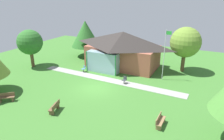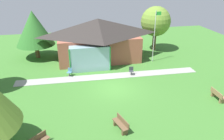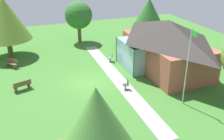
{
  "view_description": "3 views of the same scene",
  "coord_description": "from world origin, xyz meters",
  "px_view_note": "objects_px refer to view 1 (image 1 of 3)",
  "views": [
    {
      "loc": [
        10.58,
        -17.22,
        9.69
      ],
      "look_at": [
        0.65,
        2.5,
        1.38
      ],
      "focal_mm": 32.89,
      "sensor_mm": 36.0,
      "label": 1
    },
    {
      "loc": [
        -3.79,
        -17.04,
        9.64
      ],
      "look_at": [
        0.02,
        1.53,
        1.17
      ],
      "focal_mm": 34.99,
      "sensor_mm": 36.0,
      "label": 2
    },
    {
      "loc": [
        19.7,
        -5.48,
        10.49
      ],
      "look_at": [
        0.38,
        1.94,
        1.11
      ],
      "focal_mm": 41.53,
      "sensor_mm": 36.0,
      "label": 3
    }
  ],
  "objects_px": {
    "bench_lawn_far_right": "(160,121)",
    "tree_behind_pavilion_right": "(185,42)",
    "pavilion": "(122,49)",
    "bench_front_center": "(55,107)",
    "patio_chair_west": "(84,69)",
    "tree_west_hedge": "(30,42)",
    "flagpole": "(165,53)",
    "tree_behind_pavilion_left": "(85,34)",
    "bench_front_left": "(6,98)",
    "patio_chair_lawn_spare": "(124,80)"
  },
  "relations": [
    {
      "from": "pavilion",
      "to": "tree_behind_pavilion_left",
      "type": "relative_size",
      "value": 1.81
    },
    {
      "from": "flagpole",
      "to": "tree_behind_pavilion_left",
      "type": "xyz_separation_m",
      "value": [
        -13.5,
        4.12,
        0.39
      ]
    },
    {
      "from": "pavilion",
      "to": "tree_west_hedge",
      "type": "height_order",
      "value": "tree_west_hedge"
    },
    {
      "from": "flagpole",
      "to": "patio_chair_lawn_spare",
      "type": "distance_m",
      "value": 5.53
    },
    {
      "from": "pavilion",
      "to": "patio_chair_west",
      "type": "relative_size",
      "value": 12.0
    },
    {
      "from": "patio_chair_lawn_spare",
      "to": "tree_west_hedge",
      "type": "height_order",
      "value": "tree_west_hedge"
    },
    {
      "from": "tree_west_hedge",
      "to": "pavilion",
      "type": "bearing_deg",
      "value": 26.51
    },
    {
      "from": "bench_front_left",
      "to": "patio_chair_west",
      "type": "height_order",
      "value": "patio_chair_west"
    },
    {
      "from": "pavilion",
      "to": "bench_lawn_far_right",
      "type": "height_order",
      "value": "pavilion"
    },
    {
      "from": "patio_chair_west",
      "to": "tree_behind_pavilion_right",
      "type": "distance_m",
      "value": 13.39
    },
    {
      "from": "tree_behind_pavilion_left",
      "to": "tree_behind_pavilion_right",
      "type": "distance_m",
      "value": 15.16
    },
    {
      "from": "flagpole",
      "to": "bench_lawn_far_right",
      "type": "relative_size",
      "value": 3.94
    },
    {
      "from": "pavilion",
      "to": "tree_behind_pavilion_left",
      "type": "xyz_separation_m",
      "value": [
        -7.28,
        2.11,
        1.11
      ]
    },
    {
      "from": "patio_chair_west",
      "to": "bench_front_center",
      "type": "bearing_deg",
      "value": 137.17
    },
    {
      "from": "pavilion",
      "to": "flagpole",
      "type": "height_order",
      "value": "flagpole"
    },
    {
      "from": "patio_chair_lawn_spare",
      "to": "tree_west_hedge",
      "type": "relative_size",
      "value": 0.17
    },
    {
      "from": "patio_chair_west",
      "to": "tree_behind_pavilion_right",
      "type": "xyz_separation_m",
      "value": [
        11.42,
        6.09,
        3.44
      ]
    },
    {
      "from": "bench_lawn_far_right",
      "to": "tree_behind_pavilion_right",
      "type": "relative_size",
      "value": 0.26
    },
    {
      "from": "bench_lawn_far_right",
      "to": "tree_behind_pavilion_right",
      "type": "distance_m",
      "value": 13.57
    },
    {
      "from": "bench_front_center",
      "to": "patio_chair_lawn_spare",
      "type": "xyz_separation_m",
      "value": [
        3.06,
        8.13,
        0.01
      ]
    },
    {
      "from": "patio_chair_west",
      "to": "patio_chair_lawn_spare",
      "type": "bearing_deg",
      "value": -160.83
    },
    {
      "from": "tree_behind_pavilion_right",
      "to": "flagpole",
      "type": "bearing_deg",
      "value": -112.88
    },
    {
      "from": "flagpole",
      "to": "bench_lawn_far_right",
      "type": "height_order",
      "value": "flagpole"
    },
    {
      "from": "bench_front_center",
      "to": "tree_behind_pavilion_left",
      "type": "distance_m",
      "value": 17.17
    },
    {
      "from": "bench_front_left",
      "to": "tree_behind_pavilion_left",
      "type": "relative_size",
      "value": 0.25
    },
    {
      "from": "flagpole",
      "to": "tree_behind_pavilion_left",
      "type": "height_order",
      "value": "flagpole"
    },
    {
      "from": "bench_lawn_far_right",
      "to": "patio_chair_lawn_spare",
      "type": "height_order",
      "value": "patio_chair_lawn_spare"
    },
    {
      "from": "bench_lawn_far_right",
      "to": "bench_front_left",
      "type": "bearing_deg",
      "value": -78.03
    },
    {
      "from": "bench_front_center",
      "to": "patio_chair_west",
      "type": "height_order",
      "value": "patio_chair_west"
    },
    {
      "from": "flagpole",
      "to": "tree_behind_pavilion_right",
      "type": "distance_m",
      "value": 4.3
    },
    {
      "from": "bench_front_left",
      "to": "tree_behind_pavilion_left",
      "type": "xyz_separation_m",
      "value": [
        -1.59,
        16.09,
        3.25
      ]
    },
    {
      "from": "patio_chair_west",
      "to": "tree_west_hedge",
      "type": "bearing_deg",
      "value": 38.44
    },
    {
      "from": "patio_chair_lawn_spare",
      "to": "patio_chair_west",
      "type": "xyz_separation_m",
      "value": [
        -6.21,
        0.98,
        0.0
      ]
    },
    {
      "from": "bench_front_left",
      "to": "bench_lawn_far_right",
      "type": "relative_size",
      "value": 0.95
    },
    {
      "from": "patio_chair_west",
      "to": "bench_lawn_far_right",
      "type": "bearing_deg",
      "value": 177.42
    },
    {
      "from": "bench_lawn_far_right",
      "to": "tree_behind_pavilion_left",
      "type": "distance_m",
      "value": 20.74
    },
    {
      "from": "pavilion",
      "to": "tree_behind_pavilion_right",
      "type": "distance_m",
      "value": 8.21
    },
    {
      "from": "bench_lawn_far_right",
      "to": "tree_behind_pavilion_right",
      "type": "bearing_deg",
      "value": -177.44
    },
    {
      "from": "tree_west_hedge",
      "to": "bench_front_left",
      "type": "bearing_deg",
      "value": -57.07
    },
    {
      "from": "pavilion",
      "to": "bench_front_center",
      "type": "height_order",
      "value": "pavilion"
    },
    {
      "from": "bench_front_left",
      "to": "tree_behind_pavilion_right",
      "type": "height_order",
      "value": "tree_behind_pavilion_right"
    },
    {
      "from": "pavilion",
      "to": "tree_behind_pavilion_right",
      "type": "height_order",
      "value": "tree_behind_pavilion_right"
    },
    {
      "from": "pavilion",
      "to": "tree_behind_pavilion_left",
      "type": "height_order",
      "value": "tree_behind_pavilion_left"
    },
    {
      "from": "pavilion",
      "to": "bench_front_center",
      "type": "xyz_separation_m",
      "value": [
        -0.4,
        -13.28,
        -2.14
      ]
    },
    {
      "from": "bench_front_center",
      "to": "bench_front_left",
      "type": "bearing_deg",
      "value": 80.52
    },
    {
      "from": "tree_behind_pavilion_right",
      "to": "tree_west_hedge",
      "type": "distance_m",
      "value": 20.44
    },
    {
      "from": "bench_front_left",
      "to": "patio_chair_lawn_spare",
      "type": "distance_m",
      "value": 12.15
    },
    {
      "from": "bench_front_left",
      "to": "patio_chair_west",
      "type": "relative_size",
      "value": 1.66
    },
    {
      "from": "flagpole",
      "to": "bench_front_center",
      "type": "xyz_separation_m",
      "value": [
        -6.62,
        -11.27,
        -2.86
      ]
    },
    {
      "from": "pavilion",
      "to": "bench_lawn_far_right",
      "type": "relative_size",
      "value": 6.85
    }
  ]
}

